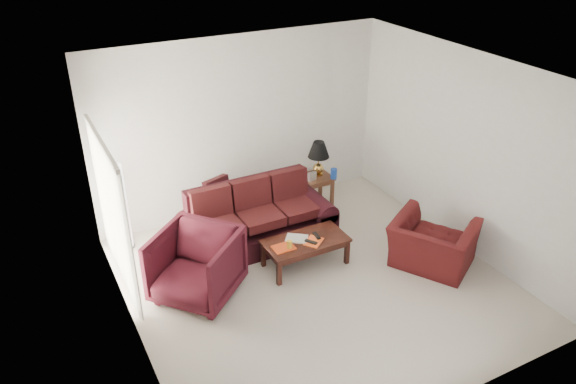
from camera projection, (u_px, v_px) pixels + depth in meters
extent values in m
plane|color=beige|center=(316.00, 282.00, 7.97)|extent=(5.00, 5.00, 0.00)
cube|color=silver|center=(112.00, 216.00, 7.49)|extent=(0.10, 2.00, 2.16)
cube|color=black|center=(218.00, 191.00, 8.80)|extent=(0.48, 0.34, 0.45)
cube|color=silver|center=(312.00, 176.00, 9.56)|extent=(0.16, 0.07, 0.15)
cylinder|color=#1A44AC|center=(334.00, 174.00, 9.63)|extent=(0.13, 0.13, 0.18)
cube|color=silver|center=(306.00, 169.00, 9.82)|extent=(0.17, 0.19, 0.05)
imported|color=#3B0D16|center=(196.00, 266.00, 7.50)|extent=(1.48, 1.48, 0.97)
imported|color=#410F10|center=(432.00, 244.00, 8.17)|extent=(1.43, 1.48, 0.73)
cube|color=#E04216|center=(284.00, 248.00, 7.96)|extent=(0.31, 0.23, 0.02)
cube|color=beige|center=(297.00, 238.00, 8.17)|extent=(0.39, 0.38, 0.02)
cube|color=#F1531C|center=(314.00, 242.00, 8.10)|extent=(0.36, 0.34, 0.02)
cube|color=black|center=(311.00, 242.00, 8.05)|extent=(0.14, 0.19, 0.02)
cube|color=black|center=(317.00, 236.00, 8.20)|extent=(0.08, 0.20, 0.02)
cylinder|color=gold|center=(289.00, 245.00, 7.92)|extent=(0.08, 0.08, 0.13)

